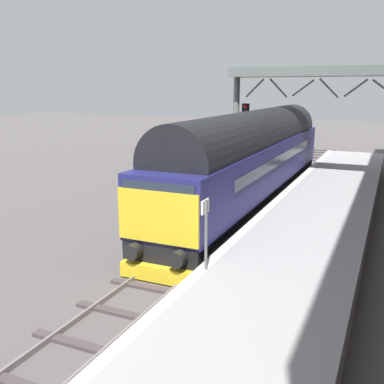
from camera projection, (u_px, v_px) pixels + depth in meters
name	position (u px, v px, depth m)	size (l,w,h in m)	color
ground_plane	(194.00, 253.00, 15.97)	(140.00, 140.00, 0.00)	#585252
track_main	(194.00, 251.00, 15.96)	(2.50, 60.00, 0.15)	slate
station_platform	(296.00, 255.00, 14.42)	(4.00, 44.00, 1.01)	#A19FA1
diesel_locomotive	(253.00, 157.00, 21.57)	(2.74, 19.58, 4.68)	black
signal_post_mid	(245.00, 133.00, 27.21)	(0.44, 0.22, 4.81)	gray
platform_number_sign	(206.00, 224.00, 11.68)	(0.10, 0.44, 1.91)	slate
overhead_footbridge	(316.00, 82.00, 23.99)	(9.30, 2.00, 6.81)	slate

